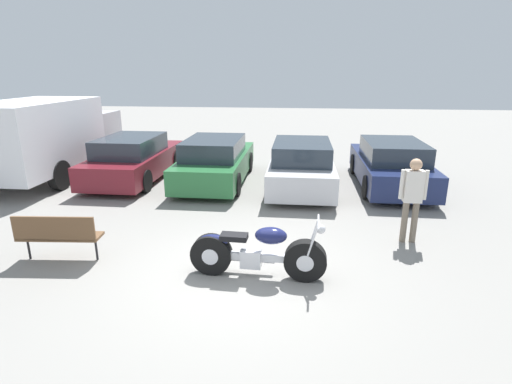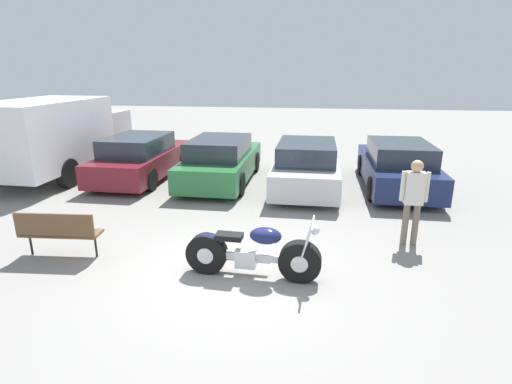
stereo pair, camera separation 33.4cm
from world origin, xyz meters
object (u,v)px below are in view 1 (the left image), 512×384
(parked_car_maroon, at_px, (134,159))
(park_bench, at_px, (57,233))
(motorcycle, at_px, (256,253))
(parked_car_green, at_px, (216,161))
(delivery_truck, at_px, (46,135))
(person_standing, at_px, (413,193))
(parked_car_silver, at_px, (301,165))
(parked_car_navy, at_px, (391,165))

(parked_car_maroon, relative_size, park_bench, 3.02)
(motorcycle, bearing_deg, parked_car_green, 108.16)
(park_bench, bearing_deg, parked_car_maroon, 99.08)
(parked_car_green, relative_size, park_bench, 3.02)
(parked_car_maroon, bearing_deg, delivery_truck, -177.01)
(parked_car_green, relative_size, delivery_truck, 0.78)
(parked_car_maroon, xyz_separation_m, park_bench, (0.88, -5.53, -0.10))
(parked_car_green, distance_m, person_standing, 6.12)
(delivery_truck, xyz_separation_m, person_standing, (9.97, -3.83, -0.34))
(motorcycle, distance_m, parked_car_maroon, 7.20)
(parked_car_silver, height_order, park_bench, parked_car_silver)
(parked_car_green, xyz_separation_m, delivery_truck, (-5.28, -0.08, 0.70))
(parked_car_silver, relative_size, parked_car_navy, 1.00)
(parked_car_green, height_order, person_standing, person_standing)
(motorcycle, distance_m, person_standing, 3.37)
(parked_car_navy, bearing_deg, park_bench, -140.76)
(motorcycle, distance_m, parked_car_silver, 5.44)
(parked_car_maroon, bearing_deg, parked_car_green, -1.32)
(parked_car_silver, bearing_deg, person_standing, -59.95)
(park_bench, relative_size, person_standing, 0.86)
(parked_car_maroon, distance_m, parked_car_green, 2.57)
(motorcycle, relative_size, parked_car_green, 0.51)
(motorcycle, xyz_separation_m, person_standing, (2.85, 1.72, 0.58))
(parked_car_navy, bearing_deg, parked_car_maroon, -179.74)
(park_bench, bearing_deg, parked_car_navy, 39.24)
(parked_car_green, bearing_deg, parked_car_maroon, 178.68)
(delivery_truck, bearing_deg, parked_car_green, 0.90)
(parked_car_green, bearing_deg, motorcycle, -71.84)
(parked_car_navy, distance_m, person_standing, 4.04)
(parked_car_maroon, relative_size, parked_car_green, 1.00)
(motorcycle, relative_size, parked_car_maroon, 0.51)
(parked_car_green, xyz_separation_m, parked_car_navy, (5.13, 0.09, 0.00))
(parked_car_green, height_order, parked_car_silver, same)
(motorcycle, bearing_deg, delivery_truck, 142.12)
(parked_car_navy, distance_m, park_bench, 8.80)
(delivery_truck, bearing_deg, park_bench, -56.31)
(motorcycle, bearing_deg, person_standing, 31.09)
(parked_car_navy, bearing_deg, parked_car_silver, -172.62)
(motorcycle, xyz_separation_m, parked_car_navy, (3.29, 5.72, 0.22))
(motorcycle, relative_size, delivery_truck, 0.40)
(parked_car_silver, xyz_separation_m, delivery_truck, (-7.85, 0.16, 0.70))
(parked_car_maroon, xyz_separation_m, parked_car_navy, (7.70, 0.03, 0.00))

